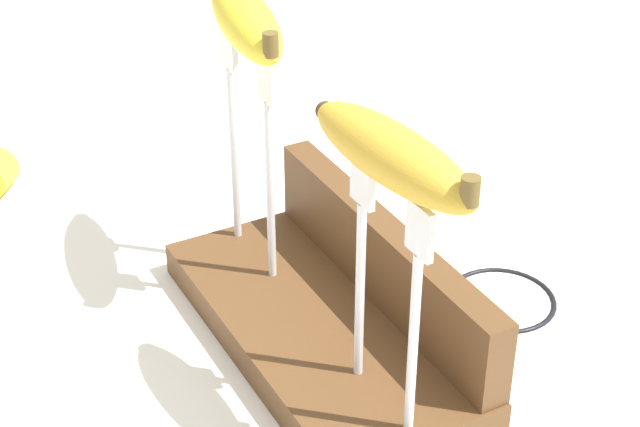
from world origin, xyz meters
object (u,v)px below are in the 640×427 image
Objects in this scene: banana_raised_right at (392,154)px; wire_coil at (502,298)px; banana_raised_left at (245,19)px; fork_stand_left at (250,135)px; fork_stand_right at (387,276)px.

wire_coil is at bearing 116.21° from banana_raised_right.
banana_raised_left reaches higher than wire_coil.
fork_stand_left is 0.24m from banana_raised_right.
banana_raised_right is (0.22, -0.00, -0.02)m from banana_raised_left.
banana_raised_left reaches higher than fork_stand_right.
wire_coil is (0.13, 0.18, -0.15)m from fork_stand_left.
banana_raised_left is at bearing -126.27° from wire_coil.
fork_stand_right is (0.22, -0.00, -0.01)m from fork_stand_left.
fork_stand_right is at bearing -0.00° from fork_stand_left.
fork_stand_right is 0.09m from banana_raised_right.
wire_coil is at bearing 53.75° from fork_stand_left.
wire_coil is (0.13, 0.18, -0.25)m from banana_raised_left.
fork_stand_right is at bearing -0.00° from banana_raised_left.
banana_raised_left is at bearing 180.00° from fork_stand_right.
wire_coil is (-0.09, 0.18, -0.14)m from fork_stand_right.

